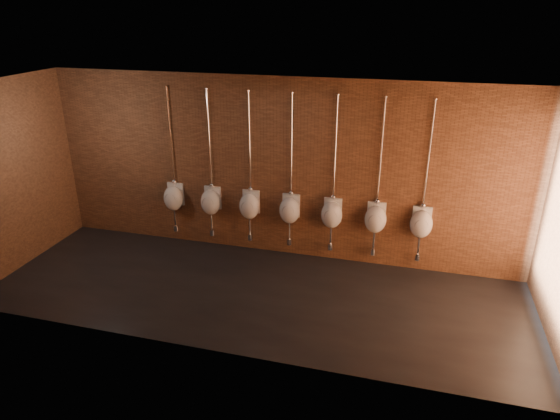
# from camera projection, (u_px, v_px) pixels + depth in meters

# --- Properties ---
(ground) EXTENTS (8.50, 8.50, 0.00)m
(ground) POSITION_uv_depth(u_px,v_px,m) (256.00, 293.00, 7.97)
(ground) COLOR black
(ground) RESTS_ON ground
(room_shell) EXTENTS (8.54, 3.04, 3.22)m
(room_shell) POSITION_uv_depth(u_px,v_px,m) (253.00, 174.00, 7.19)
(room_shell) COLOR black
(room_shell) RESTS_ON ground
(urinal_0) EXTENTS (0.38, 0.33, 2.72)m
(urinal_0) POSITION_uv_depth(u_px,v_px,m) (174.00, 197.00, 9.32)
(urinal_0) COLOR white
(urinal_0) RESTS_ON ground
(urinal_1) EXTENTS (0.38, 0.33, 2.72)m
(urinal_1) POSITION_uv_depth(u_px,v_px,m) (211.00, 201.00, 9.14)
(urinal_1) COLOR white
(urinal_1) RESTS_ON ground
(urinal_2) EXTENTS (0.38, 0.33, 2.72)m
(urinal_2) POSITION_uv_depth(u_px,v_px,m) (249.00, 205.00, 8.96)
(urinal_2) COLOR white
(urinal_2) RESTS_ON ground
(urinal_3) EXTENTS (0.38, 0.33, 2.72)m
(urinal_3) POSITION_uv_depth(u_px,v_px,m) (290.00, 209.00, 8.78)
(urinal_3) COLOR white
(urinal_3) RESTS_ON ground
(urinal_4) EXTENTS (0.38, 0.33, 2.72)m
(urinal_4) POSITION_uv_depth(u_px,v_px,m) (332.00, 214.00, 8.60)
(urinal_4) COLOR white
(urinal_4) RESTS_ON ground
(urinal_5) EXTENTS (0.38, 0.33, 2.72)m
(urinal_5) POSITION_uv_depth(u_px,v_px,m) (376.00, 218.00, 8.42)
(urinal_5) COLOR white
(urinal_5) RESTS_ON ground
(urinal_6) EXTENTS (0.38, 0.33, 2.72)m
(urinal_6) POSITION_uv_depth(u_px,v_px,m) (421.00, 223.00, 8.24)
(urinal_6) COLOR white
(urinal_6) RESTS_ON ground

